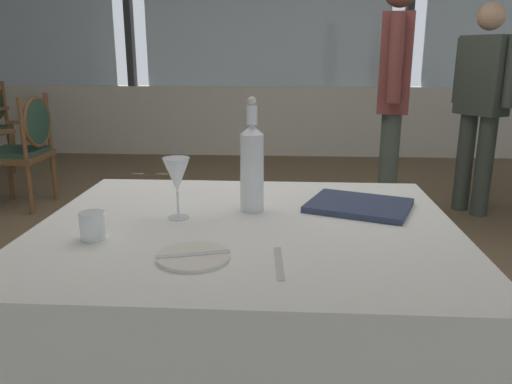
{
  "coord_description": "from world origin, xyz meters",
  "views": [
    {
      "loc": [
        0.26,
        -2.66,
        1.24
      ],
      "look_at": [
        0.16,
        -1.09,
        0.8
      ],
      "focal_mm": 35.32,
      "sensor_mm": 36.0,
      "label": 1
    }
  ],
  "objects_px": {
    "side_plate": "(193,257)",
    "diner_person_1": "(394,90)",
    "wine_glass": "(177,176)",
    "dining_chair_1_2": "(25,143)",
    "water_bottle": "(252,165)",
    "water_tumbler": "(93,226)",
    "diner_person_0": "(482,98)",
    "menu_book": "(359,205)"
  },
  "relations": [
    {
      "from": "diner_person_1",
      "to": "wine_glass",
      "type": "bearing_deg",
      "value": -105.58
    },
    {
      "from": "menu_book",
      "to": "water_bottle",
      "type": "bearing_deg",
      "value": -152.22
    },
    {
      "from": "water_bottle",
      "to": "dining_chair_1_2",
      "type": "relative_size",
      "value": 0.4
    },
    {
      "from": "side_plate",
      "to": "water_tumbler",
      "type": "distance_m",
      "value": 0.33
    },
    {
      "from": "wine_glass",
      "to": "water_tumbler",
      "type": "xyz_separation_m",
      "value": [
        -0.2,
        -0.19,
        -0.1
      ]
    },
    {
      "from": "menu_book",
      "to": "dining_chair_1_2",
      "type": "bearing_deg",
      "value": 156.68
    },
    {
      "from": "wine_glass",
      "to": "water_tumbler",
      "type": "distance_m",
      "value": 0.29
    },
    {
      "from": "water_tumbler",
      "to": "diner_person_0",
      "type": "xyz_separation_m",
      "value": [
        2.01,
        2.71,
        0.13
      ]
    },
    {
      "from": "wine_glass",
      "to": "diner_person_0",
      "type": "distance_m",
      "value": 3.1
    },
    {
      "from": "wine_glass",
      "to": "menu_book",
      "type": "relative_size",
      "value": 0.6
    },
    {
      "from": "side_plate",
      "to": "diner_person_1",
      "type": "xyz_separation_m",
      "value": [
        0.95,
        2.36,
        0.25
      ]
    },
    {
      "from": "water_bottle",
      "to": "dining_chair_1_2",
      "type": "distance_m",
      "value": 3.11
    },
    {
      "from": "side_plate",
      "to": "wine_glass",
      "type": "xyz_separation_m",
      "value": [
        -0.1,
        0.31,
        0.13
      ]
    },
    {
      "from": "side_plate",
      "to": "wine_glass",
      "type": "relative_size",
      "value": 0.97
    },
    {
      "from": "diner_person_0",
      "to": "diner_person_1",
      "type": "bearing_deg",
      "value": 179.4
    },
    {
      "from": "water_tumbler",
      "to": "dining_chair_1_2",
      "type": "height_order",
      "value": "dining_chair_1_2"
    },
    {
      "from": "wine_glass",
      "to": "diner_person_1",
      "type": "distance_m",
      "value": 2.3
    },
    {
      "from": "diner_person_1",
      "to": "diner_person_0",
      "type": "bearing_deg",
      "value": 43.56
    },
    {
      "from": "water_bottle",
      "to": "menu_book",
      "type": "height_order",
      "value": "water_bottle"
    },
    {
      "from": "wine_glass",
      "to": "diner_person_0",
      "type": "height_order",
      "value": "diner_person_0"
    },
    {
      "from": "dining_chair_1_2",
      "to": "wine_glass",
      "type": "bearing_deg",
      "value": 128.14
    },
    {
      "from": "water_bottle",
      "to": "wine_glass",
      "type": "height_order",
      "value": "water_bottle"
    },
    {
      "from": "side_plate",
      "to": "water_bottle",
      "type": "xyz_separation_m",
      "value": [
        0.12,
        0.41,
        0.14
      ]
    },
    {
      "from": "side_plate",
      "to": "water_tumbler",
      "type": "height_order",
      "value": "water_tumbler"
    },
    {
      "from": "wine_glass",
      "to": "side_plate",
      "type": "bearing_deg",
      "value": -71.61
    },
    {
      "from": "side_plate",
      "to": "water_bottle",
      "type": "height_order",
      "value": "water_bottle"
    },
    {
      "from": "menu_book",
      "to": "wine_glass",
      "type": "bearing_deg",
      "value": -145.57
    },
    {
      "from": "water_bottle",
      "to": "dining_chair_1_2",
      "type": "height_order",
      "value": "water_bottle"
    },
    {
      "from": "dining_chair_1_2",
      "to": "diner_person_1",
      "type": "distance_m",
      "value": 2.9
    },
    {
      "from": "water_tumbler",
      "to": "menu_book",
      "type": "bearing_deg",
      "value": 23.18
    },
    {
      "from": "diner_person_1",
      "to": "side_plate",
      "type": "bearing_deg",
      "value": -100.25
    },
    {
      "from": "water_bottle",
      "to": "menu_book",
      "type": "xyz_separation_m",
      "value": [
        0.35,
        0.04,
        -0.14
      ]
    },
    {
      "from": "wine_glass",
      "to": "menu_book",
      "type": "height_order",
      "value": "wine_glass"
    },
    {
      "from": "side_plate",
      "to": "menu_book",
      "type": "relative_size",
      "value": 0.59
    },
    {
      "from": "water_tumbler",
      "to": "diner_person_1",
      "type": "height_order",
      "value": "diner_person_1"
    },
    {
      "from": "wine_glass",
      "to": "water_tumbler",
      "type": "bearing_deg",
      "value": -135.61
    },
    {
      "from": "menu_book",
      "to": "diner_person_1",
      "type": "xyz_separation_m",
      "value": [
        0.48,
        1.91,
        0.25
      ]
    },
    {
      "from": "side_plate",
      "to": "diner_person_0",
      "type": "bearing_deg",
      "value": 58.89
    },
    {
      "from": "menu_book",
      "to": "diner_person_0",
      "type": "height_order",
      "value": "diner_person_0"
    },
    {
      "from": "menu_book",
      "to": "diner_person_1",
      "type": "bearing_deg",
      "value": 96.93
    },
    {
      "from": "wine_glass",
      "to": "dining_chair_1_2",
      "type": "bearing_deg",
      "value": 126.24
    },
    {
      "from": "water_tumbler",
      "to": "menu_book",
      "type": "height_order",
      "value": "water_tumbler"
    }
  ]
}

